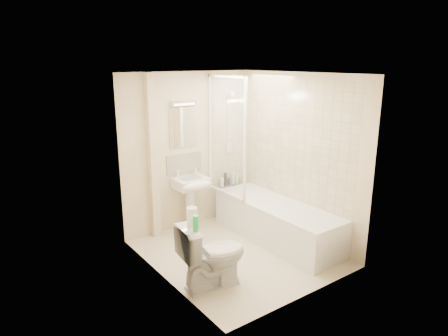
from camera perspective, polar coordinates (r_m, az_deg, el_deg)
floor at (r=5.59m, az=1.85°, el=-12.08°), size 2.50×2.50×0.00m
wall_back at (r=6.15m, az=-5.19°, el=2.37°), size 2.20×0.02×2.40m
wall_left at (r=4.58m, az=-8.99°, el=-2.25°), size 0.02×2.50×2.40m
wall_right at (r=5.87m, az=10.49°, el=1.54°), size 0.02×2.50×2.40m
ceiling at (r=4.97m, az=2.09°, el=13.35°), size 2.20×2.50×0.02m
tile_back at (r=6.50m, az=0.52°, el=5.16°), size 0.70×0.01×1.75m
tile_right at (r=5.83m, az=10.34°, el=3.73°), size 0.01×2.10×1.75m
pipe_boxing at (r=5.82m, az=-10.14°, el=1.45°), size 0.12×0.12×2.40m
splashback at (r=6.15m, az=-5.73°, el=0.72°), size 0.60×0.02×0.30m
mirror at (r=6.03m, az=-5.85°, el=5.78°), size 0.46×0.01×0.60m
strip_light at (r=5.96m, az=-5.84°, el=9.26°), size 0.42×0.07×0.07m
bathtub at (r=5.93m, az=7.53°, el=-7.46°), size 0.70×2.10×0.55m
shower_screen at (r=5.95m, az=0.32°, el=4.45°), size 0.04×0.92×1.80m
shower_fixture at (r=6.45m, az=0.75°, el=6.16°), size 0.10×0.16×0.99m
pedestal_sink at (r=6.06m, az=-4.55°, el=-3.04°), size 0.49×0.46×0.95m
bottle_white_a at (r=6.53m, az=-0.30°, el=-2.06°), size 0.06×0.06×0.14m
bottle_black_b at (r=6.56m, az=0.22°, el=-1.61°), size 0.05×0.05×0.22m
bottle_blue at (r=6.62m, az=0.70°, el=-1.96°), size 0.05×0.05×0.11m
bottle_cream at (r=6.66m, az=1.28°, el=-1.51°), size 0.06×0.06×0.19m
bottle_white_b at (r=6.71m, az=1.86°, el=-1.52°), size 0.05×0.05×0.16m
bottle_green at (r=6.75m, az=2.15°, el=-1.74°), size 0.06×0.06×0.09m
toilet at (r=4.69m, az=-1.63°, el=-12.27°), size 0.64×0.89×0.80m
toilet_roll_lower at (r=4.43m, az=-4.65°, el=-7.57°), size 0.11×0.11×0.11m
toilet_roll_upper at (r=4.42m, az=-4.61°, el=-6.24°), size 0.12×0.12×0.09m
green_bottle at (r=4.27m, az=-4.07°, el=-7.91°), size 0.06×0.06×0.18m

